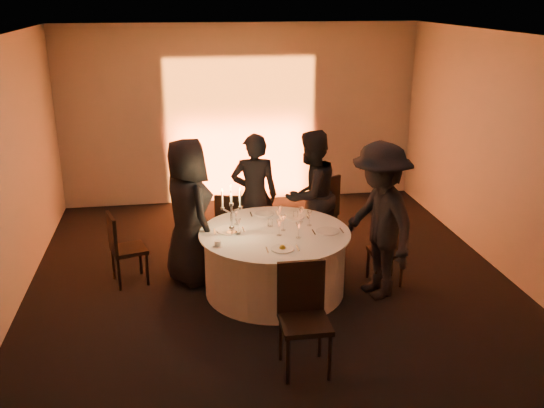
{
  "coord_description": "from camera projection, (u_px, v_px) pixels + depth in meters",
  "views": [
    {
      "loc": [
        -1.1,
        -6.56,
        3.45
      ],
      "look_at": [
        0.0,
        0.2,
        1.05
      ],
      "focal_mm": 40.0,
      "sensor_mm": 36.0,
      "label": 1
    }
  ],
  "objects": [
    {
      "name": "wine_glass_c",
      "position": [
        301.0,
        211.0,
        7.43
      ],
      "size": [
        0.07,
        0.07,
        0.19
      ],
      "color": "white",
      "rests_on": "banquet_table"
    },
    {
      "name": "wall_right",
      "position": [
        517.0,
        162.0,
        7.38
      ],
      "size": [
        0.0,
        7.0,
        7.0
      ],
      "primitive_type": "plane",
      "rotation": [
        1.57,
        0.0,
        -1.57
      ],
      "color": "beige",
      "rests_on": "floor"
    },
    {
      "name": "tumbler_b",
      "position": [
        270.0,
        223.0,
        7.32
      ],
      "size": [
        0.07,
        0.07,
        0.09
      ],
      "primitive_type": "cylinder",
      "color": "white",
      "rests_on": "banquet_table"
    },
    {
      "name": "coffee_cup",
      "position": [
        218.0,
        244.0,
        6.76
      ],
      "size": [
        0.11,
        0.11,
        0.07
      ],
      "color": "white",
      "rests_on": "banquet_table"
    },
    {
      "name": "wall_back",
      "position": [
        241.0,
        115.0,
        10.19
      ],
      "size": [
        7.0,
        0.0,
        7.0
      ],
      "primitive_type": "plane",
      "rotation": [
        1.57,
        0.0,
        0.0
      ],
      "color": "beige",
      "rests_on": "floor"
    },
    {
      "name": "wall_front",
      "position": [
        370.0,
        333.0,
        3.67
      ],
      "size": [
        7.0,
        0.0,
        7.0
      ],
      "primitive_type": "plane",
      "rotation": [
        -1.57,
        0.0,
        0.0
      ],
      "color": "beige",
      "rests_on": "floor"
    },
    {
      "name": "plate_left",
      "position": [
        229.0,
        230.0,
        7.2
      ],
      "size": [
        0.36,
        0.3,
        0.01
      ],
      "color": "white",
      "rests_on": "banquet_table"
    },
    {
      "name": "floor",
      "position": [
        275.0,
        290.0,
        7.42
      ],
      "size": [
        7.0,
        7.0,
        0.0
      ],
      "primitive_type": "plane",
      "color": "black",
      "rests_on": "ground"
    },
    {
      "name": "wine_glass_h",
      "position": [
        236.0,
        214.0,
        7.35
      ],
      "size": [
        0.07,
        0.07,
        0.19
      ],
      "color": "white",
      "rests_on": "banquet_table"
    },
    {
      "name": "plate_front",
      "position": [
        282.0,
        248.0,
        6.67
      ],
      "size": [
        0.36,
        0.26,
        0.08
      ],
      "color": "white",
      "rests_on": "banquet_table"
    },
    {
      "name": "guest_back_left",
      "position": [
        255.0,
        196.0,
        8.14
      ],
      "size": [
        0.66,
        0.47,
        1.72
      ],
      "primitive_type": "imported",
      "rotation": [
        0.0,
        0.0,
        3.06
      ],
      "color": "black",
      "rests_on": "floor"
    },
    {
      "name": "wine_glass_e",
      "position": [
        280.0,
        210.0,
        7.47
      ],
      "size": [
        0.07,
        0.07,
        0.19
      ],
      "color": "white",
      "rests_on": "banquet_table"
    },
    {
      "name": "chair_left",
      "position": [
        122.0,
        245.0,
        7.43
      ],
      "size": [
        0.5,
        0.5,
        0.92
      ],
      "rotation": [
        0.0,
        0.0,
        1.85
      ],
      "color": "black",
      "rests_on": "floor"
    },
    {
      "name": "uplighter_fixture",
      "position": [
        244.0,
        202.0,
        10.39
      ],
      "size": [
        0.25,
        0.12,
        0.1
      ],
      "primitive_type": "cube",
      "color": "black",
      "rests_on": "floor"
    },
    {
      "name": "wine_glass_d",
      "position": [
        238.0,
        223.0,
        7.05
      ],
      "size": [
        0.07,
        0.07,
        0.19
      ],
      "color": "white",
      "rests_on": "banquet_table"
    },
    {
      "name": "tumbler_a",
      "position": [
        296.0,
        215.0,
        7.57
      ],
      "size": [
        0.07,
        0.07,
        0.09
      ],
      "primitive_type": "cylinder",
      "color": "white",
      "rests_on": "banquet_table"
    },
    {
      "name": "plate_right",
      "position": [
        328.0,
        231.0,
        7.17
      ],
      "size": [
        0.36,
        0.28,
        0.01
      ],
      "color": "white",
      "rests_on": "banquet_table"
    },
    {
      "name": "wine_glass_f",
      "position": [
        279.0,
        224.0,
        7.02
      ],
      "size": [
        0.07,
        0.07,
        0.19
      ],
      "color": "white",
      "rests_on": "banquet_table"
    },
    {
      "name": "chair_right",
      "position": [
        391.0,
        247.0,
        7.48
      ],
      "size": [
        0.38,
        0.38,
        0.85
      ],
      "rotation": [
        0.0,
        0.0,
        -1.57
      ],
      "color": "black",
      "rests_on": "floor"
    },
    {
      "name": "plate_back_left",
      "position": [
        264.0,
        214.0,
        7.74
      ],
      "size": [
        0.36,
        0.25,
        0.01
      ],
      "color": "white",
      "rests_on": "banquet_table"
    },
    {
      "name": "chair_back_left",
      "position": [
        230.0,
        219.0,
        8.37
      ],
      "size": [
        0.47,
        0.47,
        0.86
      ],
      "rotation": [
        0.0,
        0.0,
        2.85
      ],
      "color": "black",
      "rests_on": "floor"
    },
    {
      "name": "plate_back_right",
      "position": [
        294.0,
        217.0,
        7.62
      ],
      "size": [
        0.35,
        0.25,
        0.01
      ],
      "color": "white",
      "rests_on": "banquet_table"
    },
    {
      "name": "chair_front",
      "position": [
        303.0,
        310.0,
        5.75
      ],
      "size": [
        0.46,
        0.46,
        1.06
      ],
      "rotation": [
        0.0,
        0.0,
        -0.01
      ],
      "color": "black",
      "rests_on": "floor"
    },
    {
      "name": "guest_left",
      "position": [
        188.0,
        212.0,
        7.4
      ],
      "size": [
        0.9,
        1.06,
        1.83
      ],
      "primitive_type": "imported",
      "rotation": [
        0.0,
        0.0,
        2.0
      ],
      "color": "black",
      "rests_on": "floor"
    },
    {
      "name": "candelabra",
      "position": [
        232.0,
        216.0,
        7.05
      ],
      "size": [
        0.26,
        0.12,
        0.61
      ],
      "color": "silver",
      "rests_on": "banquet_table"
    },
    {
      "name": "chair_back_right",
      "position": [
        321.0,
        208.0,
        8.44
      ],
      "size": [
        0.65,
        0.65,
        1.07
      ],
      "rotation": [
        0.0,
        0.0,
        -2.57
      ],
      "color": "black",
      "rests_on": "floor"
    },
    {
      "name": "wine_glass_g",
      "position": [
        298.0,
        227.0,
        6.95
      ],
      "size": [
        0.07,
        0.07,
        0.19
      ],
      "color": "white",
      "rests_on": "banquet_table"
    },
    {
      "name": "wine_glass_a",
      "position": [
        309.0,
        215.0,
        7.32
      ],
      "size": [
        0.07,
        0.07,
        0.19
      ],
      "color": "white",
      "rests_on": "banquet_table"
    },
    {
      "name": "wine_glass_b",
      "position": [
        283.0,
        219.0,
        7.17
      ],
      "size": [
        0.07,
        0.07,
        0.19
      ],
      "color": "white",
      "rests_on": "banquet_table"
    },
    {
      "name": "ceiling",
      "position": [
        275.0,
        37.0,
        6.43
      ],
      "size": [
        7.0,
        7.0,
        0.0
      ],
      "primitive_type": "plane",
      "rotation": [
        3.14,
        0.0,
        0.0
      ],
      "color": "silver",
      "rests_on": "wall_back"
    },
    {
      "name": "guest_right",
      "position": [
        379.0,
        221.0,
        7.03
      ],
      "size": [
        0.96,
        1.34,
        1.88
      ],
      "primitive_type": "imported",
      "rotation": [
        0.0,
        0.0,
        -1.34
      ],
      "color": "black",
      "rests_on": "floor"
    },
    {
      "name": "banquet_table",
      "position": [
        275.0,
        261.0,
        7.3
      ],
      "size": [
        1.8,
        1.8,
        0.77
      ],
      "color": "black",
      "rests_on": "floor"
    },
    {
      "name": "guest_back_right",
      "position": [
        311.0,
        195.0,
        8.11
      ],
      "size": [
        1.08,
        1.03,
        1.76
      ],
      "primitive_type": "imported",
      "rotation": [
        0.0,
        0.0,
        -2.54
      ],
      "color": "black",
      "rests_on": "floor"
    }
  ]
}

